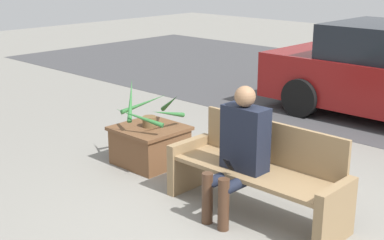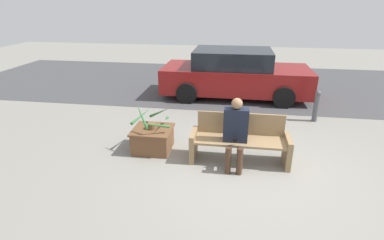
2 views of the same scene
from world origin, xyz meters
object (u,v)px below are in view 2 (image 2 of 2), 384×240
at_px(bench, 240,140).
at_px(potted_plant, 153,120).
at_px(bollard_post, 316,105).
at_px(planter_box, 153,138).
at_px(parked_car, 235,74).
at_px(person_seated, 235,130).

bearing_deg(bench, potted_plant, 175.09).
bearing_deg(bollard_post, potted_plant, -149.55).
distance_m(bench, potted_plant, 1.71).
relative_size(planter_box, parked_car, 0.17).
bearing_deg(parked_car, bollard_post, -41.32).
bearing_deg(potted_plant, bollard_post, 30.45).
height_order(bench, bollard_post, bench).
distance_m(bench, parked_car, 4.02).
distance_m(potted_plant, bollard_post, 4.10).
bearing_deg(bench, parked_car, 92.68).
bearing_deg(planter_box, parked_car, 68.55).
relative_size(bench, planter_box, 2.36).
bearing_deg(planter_box, bollard_post, 30.34).
bearing_deg(bollard_post, bench, -129.68).
xyz_separation_m(parked_car, bollard_post, (2.03, -1.78, -0.29)).
bearing_deg(potted_plant, parked_car, 68.75).
bearing_deg(bollard_post, planter_box, -149.66).
relative_size(person_seated, bollard_post, 1.59).
relative_size(potted_plant, bollard_post, 1.03).
xyz_separation_m(potted_plant, bollard_post, (3.53, 2.07, -0.24)).
distance_m(bench, bollard_post, 2.88).
relative_size(person_seated, parked_car, 0.29).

